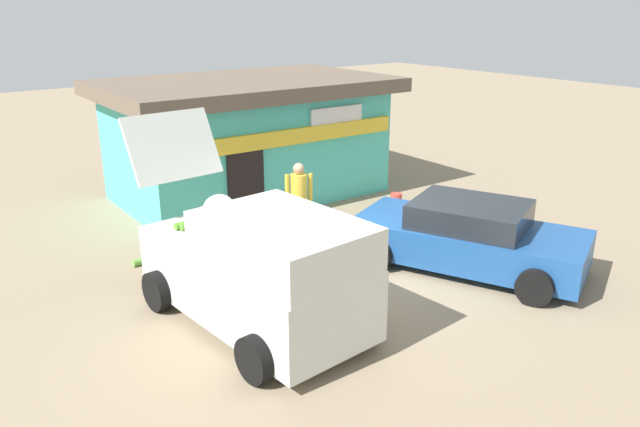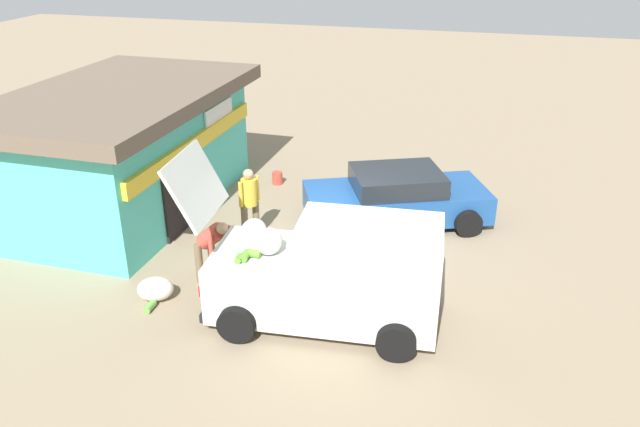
# 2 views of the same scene
# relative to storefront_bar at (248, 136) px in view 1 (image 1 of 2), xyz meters

# --- Properties ---
(ground_plane) EXTENTS (60.00, 60.00, 0.00)m
(ground_plane) POSITION_rel_storefront_bar_xyz_m (-1.09, -5.44, -1.52)
(ground_plane) COLOR gray
(storefront_bar) EXTENTS (7.08, 4.54, 2.95)m
(storefront_bar) POSITION_rel_storefront_bar_xyz_m (0.00, 0.00, 0.00)
(storefront_bar) COLOR #4CC6B7
(storefront_bar) RESTS_ON ground_plane
(delivery_van) EXTENTS (2.38, 4.63, 2.96)m
(delivery_van) POSITION_rel_storefront_bar_xyz_m (-3.41, -6.03, -0.58)
(delivery_van) COLOR silver
(delivery_van) RESTS_ON ground_plane
(parked_sedan) EXTENTS (3.38, 4.57, 1.27)m
(parked_sedan) POSITION_rel_storefront_bar_xyz_m (0.86, -6.49, -0.92)
(parked_sedan) COLOR #1E4C8C
(parked_sedan) RESTS_ON ground_plane
(vendor_standing) EXTENTS (0.52, 0.46, 1.68)m
(vendor_standing) POSITION_rel_storefront_bar_xyz_m (-0.90, -3.52, -0.55)
(vendor_standing) COLOR #726047
(vendor_standing) RESTS_ON ground_plane
(customer_bending) EXTENTS (0.67, 0.78, 1.39)m
(customer_bending) POSITION_rel_storefront_bar_xyz_m (-2.80, -3.46, -0.67)
(customer_bending) COLOR #726047
(customer_bending) RESTS_ON ground_plane
(unloaded_banana_pile) EXTENTS (0.94, 0.81, 0.44)m
(unloaded_banana_pile) POSITION_rel_storefront_bar_xyz_m (-3.68, -2.66, -1.31)
(unloaded_banana_pile) COLOR silver
(unloaded_banana_pile) RESTS_ON ground_plane
(paint_bucket) EXTENTS (0.28, 0.28, 0.33)m
(paint_bucket) POSITION_rel_storefront_bar_xyz_m (2.32, -3.05, -1.36)
(paint_bucket) COLOR #BF3F33
(paint_bucket) RESTS_ON ground_plane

